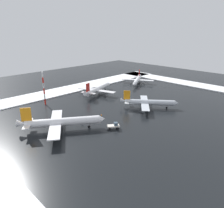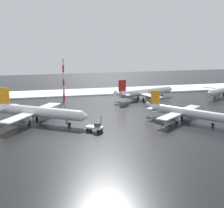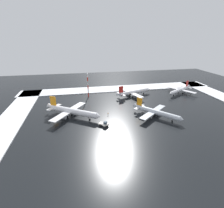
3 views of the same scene
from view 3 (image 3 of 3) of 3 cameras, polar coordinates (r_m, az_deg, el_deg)
The scene contains 15 objects.
ground_plane at distance 97.22m, azimuth 9.01°, elevation -3.31°, with size 240.00×240.00×0.00m, color black.
snow_bank_far at distance 142.07m, azimuth 2.23°, elevation 5.09°, with size 152.00×16.00×0.49m, color white.
snow_bank_right at distance 98.28m, azimuth -31.12°, elevation -5.93°, with size 14.00×116.00×0.49m, color white.
airplane_parked_starboard at distance 94.15m, azimuth -12.87°, elevation -2.31°, with size 28.54×24.55×9.73m.
airplane_parked_portside at distance 94.66m, azimuth 14.20°, elevation -2.60°, with size 21.23×23.31×8.35m.
airplane_foreground_jet at distance 139.25m, azimuth 21.33°, elevation 4.30°, with size 24.37×20.85×8.01m.
airplane_far_rear at distance 125.05m, azimuth 7.05°, elevation 3.87°, with size 28.01×23.62×8.54m.
pushback_tug at distance 83.46m, azimuth -2.61°, elevation -6.45°, with size 5.01×4.49×2.50m.
ground_crew_mid_apron at distance 98.91m, azimuth -13.64°, elevation -2.61°, with size 0.36×0.36×1.71m.
ground_crew_beside_wing at distance 94.34m, azimuth -1.31°, elevation -3.18°, with size 0.36×0.36×1.71m.
ground_crew_near_tug at distance 93.38m, azimuth -7.69°, elevation -3.66°, with size 0.36×0.36×1.71m.
antenna_mast at distance 121.98m, azimuth -7.88°, elevation 6.11°, with size 0.70×0.70×16.80m.
traffic_cone_near_nose at distance 102.85m, azimuth -9.36°, elevation -1.74°, with size 0.36×0.36×0.55m, color orange.
traffic_cone_mid_line at distance 98.83m, azimuth -9.95°, elevation -2.77°, with size 0.36×0.36×0.55m, color orange.
traffic_cone_wingtip_side at distance 98.62m, azimuth -11.37°, elevation -2.93°, with size 0.36×0.36×0.55m, color orange.
Camera 3 is at (31.82, 82.51, 40.40)m, focal length 28.00 mm.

